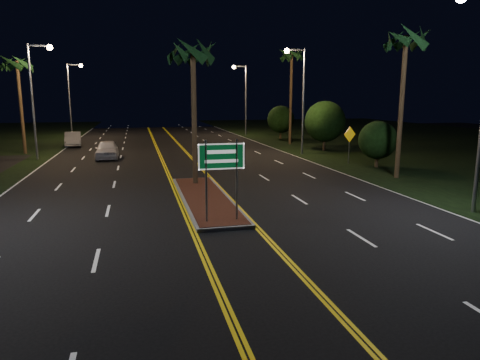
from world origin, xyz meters
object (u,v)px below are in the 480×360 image
object	(u,v)px
shrub_mid	(325,121)
warning_sign	(350,139)
streetlight_right_near	(479,79)
streetlight_right_mid	(299,89)
median_island	(205,198)
shrub_near	(378,140)
streetlight_left_mid	(36,88)
palm_right_near	(406,40)
streetlight_right_far	(243,92)
car_far	(73,138)
highway_sign	(221,164)
streetlight_left_far	(72,91)
shrub_far	(281,119)
palm_median	(193,53)
palm_left_far	(17,64)
palm_right_far	(292,56)
car_near	(107,148)

from	to	relation	value
shrub_mid	warning_sign	xyz separation A→B (m)	(-1.59, -7.91, -0.89)
streetlight_right_near	streetlight_right_mid	size ratio (longest dim) A/B	1.00
median_island	shrub_near	xyz separation A→B (m)	(13.50, 7.00, 1.86)
streetlight_left_mid	palm_right_near	distance (m)	27.14
streetlight_right_far	car_far	bearing A→B (deg)	-157.08
highway_sign	streetlight_left_far	size ratio (longest dim) A/B	0.36
streetlight_right_mid	streetlight_right_far	xyz separation A→B (m)	(0.00, 20.00, 0.00)
streetlight_right_far	streetlight_left_far	bearing A→B (deg)	174.62
streetlight_right_far	shrub_far	size ratio (longest dim) A/B	2.27
streetlight_left_far	palm_median	size ratio (longest dim) A/B	1.08
streetlight_left_far	palm_left_far	size ratio (longest dim) A/B	1.02
palm_right_far	shrub_far	distance (m)	9.13
streetlight_right_mid	warning_sign	size ratio (longest dim) A/B	3.24
palm_median	palm_right_near	world-z (taller)	palm_right_near
palm_median	shrub_far	size ratio (longest dim) A/B	2.10
median_island	palm_median	world-z (taller)	palm_median
palm_left_far	warning_sign	world-z (taller)	palm_left_far
shrub_far	highway_sign	bearing A→B (deg)	-112.57
streetlight_right_near	shrub_near	size ratio (longest dim) A/B	2.73
streetlight_left_mid	car_far	xyz separation A→B (m)	(1.13, 9.50, -4.81)
car_near	highway_sign	bearing A→B (deg)	-75.61
streetlight_left_far	streetlight_right_near	distance (m)	47.06
palm_median	car_near	distance (m)	15.27
median_island	palm_right_far	xyz separation A→B (m)	(12.80, 23.00, 9.06)
streetlight_right_mid	median_island	bearing A→B (deg)	-125.28
streetlight_left_mid	highway_sign	bearing A→B (deg)	-63.41
palm_left_far	shrub_mid	size ratio (longest dim) A/B	1.90
highway_sign	palm_left_far	distance (m)	28.77
car_near	warning_sign	xyz separation A→B (m)	(17.94, -7.12, 0.97)
streetlight_right_mid	shrub_far	xyz separation A→B (m)	(3.19, 14.00, -3.32)
median_island	palm_left_far	bearing A→B (deg)	121.36
streetlight_right_near	car_far	xyz separation A→B (m)	(-20.10, 31.50, -4.81)
streetlight_left_far	streetlight_right_near	xyz separation A→B (m)	(21.23, -42.00, 0.00)
palm_right_near	shrub_mid	size ratio (longest dim) A/B	2.01
streetlight_left_mid	median_island	bearing A→B (deg)	-58.02
streetlight_left_mid	palm_median	xyz separation A→B (m)	(10.61, -13.50, 1.62)
car_near	warning_sign	distance (m)	19.33
palm_right_far	shrub_mid	distance (m)	8.87
median_island	streetlight_right_far	world-z (taller)	streetlight_right_far
streetlight_left_far	streetlight_right_far	world-z (taller)	same
palm_left_far	shrub_far	world-z (taller)	palm_left_far
shrub_near	palm_left_far	bearing A→B (deg)	151.97
streetlight_right_far	palm_left_far	distance (m)	27.36
highway_sign	car_near	world-z (taller)	highway_sign
streetlight_right_near	streetlight_right_far	world-z (taller)	same
palm_left_far	shrub_near	world-z (taller)	palm_left_far
streetlight_left_far	shrub_near	distance (m)	38.67
shrub_near	warning_sign	bearing A→B (deg)	117.56
streetlight_right_far	palm_right_near	distance (m)	32.16
palm_median	palm_right_far	world-z (taller)	palm_right_far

